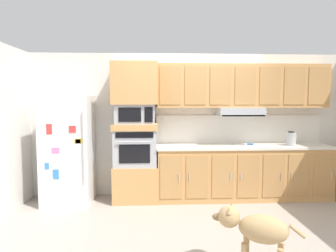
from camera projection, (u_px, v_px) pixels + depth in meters
name	position (u px, v px, depth m)	size (l,w,h in m)	color
ground_plane	(196.00, 215.00, 4.51)	(9.60, 9.60, 0.00)	#9E9389
back_kitchen_wall	(187.00, 125.00, 5.50)	(6.20, 0.12, 2.50)	silver
refrigerator	(68.00, 150.00, 5.01)	(0.76, 0.73, 1.76)	white
oven_base_cabinet	(136.00, 182.00, 5.18)	(0.74, 0.62, 0.60)	tan
built_in_oven	(136.00, 147.00, 5.13)	(0.70, 0.62, 0.60)	#A8AAAF
appliance_mid_shelf	(135.00, 126.00, 5.10)	(0.74, 0.62, 0.10)	tan
microwave	(135.00, 114.00, 5.08)	(0.64, 0.54, 0.32)	#A8AAAF
appliance_upper_cabinet	(135.00, 84.00, 5.04)	(0.74, 0.62, 0.68)	tan
lower_cabinet_run	(243.00, 173.00, 5.26)	(2.93, 0.63, 0.88)	tan
countertop_slab	(243.00, 146.00, 5.22)	(2.97, 0.64, 0.04)	silver
backsplash_panel	(239.00, 129.00, 5.49)	(2.97, 0.02, 0.50)	silver
upper_cabinet_with_hood	(242.00, 88.00, 5.26)	(2.93, 0.48, 0.88)	tan
screwdriver	(250.00, 144.00, 5.26)	(0.15, 0.16, 0.03)	blue
electric_kettle	(291.00, 139.00, 5.20)	(0.17, 0.17, 0.24)	#A8AAAF
dog	(255.00, 228.00, 3.02)	(0.84, 0.48, 0.64)	tan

